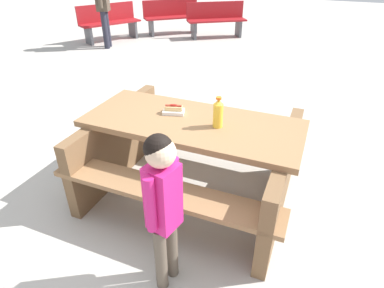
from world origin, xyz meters
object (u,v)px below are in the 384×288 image
(child_in_coat, at_px, (163,197))
(park_bench_near, at_px, (109,22))
(park_bench_mid, at_px, (216,19))
(soda_bottle, at_px, (218,113))
(park_bench_far, at_px, (172,16))
(hotdog_tray, at_px, (174,110))
(picnic_table, at_px, (192,152))

(child_in_coat, distance_m, park_bench_near, 7.18)
(child_in_coat, distance_m, park_bench_mid, 7.32)
(soda_bottle, bearing_deg, park_bench_mid, -70.38)
(park_bench_far, bearing_deg, hotdog_tray, 116.61)
(park_bench_far, bearing_deg, picnic_table, 117.87)
(picnic_table, distance_m, soda_bottle, 0.48)
(child_in_coat, xyz_separation_m, park_bench_far, (3.38, -6.92, -0.28))
(hotdog_tray, height_order, park_bench_mid, park_bench_mid)
(child_in_coat, bearing_deg, picnic_table, -76.90)
(hotdog_tray, bearing_deg, park_bench_mid, -73.82)
(park_bench_near, bearing_deg, child_in_coat, 128.48)
(picnic_table, xyz_separation_m, park_bench_mid, (1.94, -6.06, 0.00))
(park_bench_near, distance_m, park_bench_mid, 2.69)
(child_in_coat, relative_size, park_bench_mid, 0.79)
(soda_bottle, distance_m, park_bench_mid, 6.46)
(hotdog_tray, height_order, child_in_coat, child_in_coat)
(park_bench_near, relative_size, park_bench_mid, 1.04)
(soda_bottle, relative_size, park_bench_near, 0.17)
(soda_bottle, xyz_separation_m, park_bench_far, (3.40, -6.01, -0.42))
(soda_bottle, bearing_deg, park_bench_far, -60.52)
(hotdog_tray, bearing_deg, park_bench_far, -63.39)
(park_bench_far, bearing_deg, child_in_coat, 116.07)
(soda_bottle, relative_size, park_bench_mid, 0.17)
(hotdog_tray, xyz_separation_m, park_bench_far, (2.97, -5.93, -0.33))
(picnic_table, distance_m, park_bench_near, 6.32)
(hotdog_tray, bearing_deg, soda_bottle, 169.31)
(hotdog_tray, distance_m, park_bench_near, 6.15)
(picnic_table, distance_m, park_bench_far, 6.78)
(soda_bottle, height_order, hotdog_tray, soda_bottle)
(soda_bottle, distance_m, hotdog_tray, 0.44)
(picnic_table, xyz_separation_m, park_bench_far, (3.17, -5.99, 0.00))
(park_bench_near, bearing_deg, hotdog_tray, 131.21)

